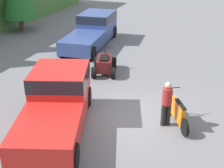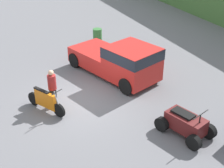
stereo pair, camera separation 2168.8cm
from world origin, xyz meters
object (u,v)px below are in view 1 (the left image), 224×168
object	(u,v)px
quad_atv	(104,64)
dirt_bike	(177,112)
pickup_truck_red	(57,100)
pickup_truck_second	(93,29)
rider_person	(167,102)

from	to	relation	value
quad_atv	dirt_bike	bearing A→B (deg)	-148.06
pickup_truck_red	pickup_truck_second	xyz separation A→B (m)	(9.86, 2.79, 0.00)
dirt_bike	quad_atv	distance (m)	5.80
pickup_truck_second	dirt_bike	size ratio (longest dim) A/B	3.19
dirt_bike	rider_person	xyz separation A→B (m)	(-0.22, 0.39, 0.47)
pickup_truck_red	pickup_truck_second	distance (m)	10.25
pickup_truck_red	rider_person	bearing A→B (deg)	-90.09
pickup_truck_second	quad_atv	bearing A→B (deg)	-155.66
pickup_truck_red	dirt_bike	size ratio (longest dim) A/B	2.81
pickup_truck_red	rider_person	xyz separation A→B (m)	(1.25, -3.82, -0.03)
pickup_truck_second	quad_atv	size ratio (longest dim) A/B	2.67
pickup_truck_second	rider_person	world-z (taller)	pickup_truck_second
dirt_bike	rider_person	distance (m)	0.65
rider_person	dirt_bike	bearing A→B (deg)	-99.07
pickup_truck_red	quad_atv	world-z (taller)	pickup_truck_red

